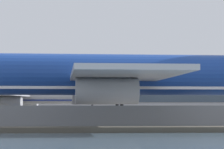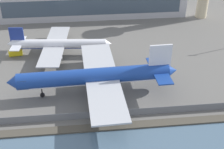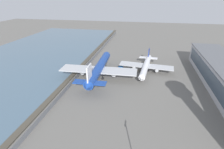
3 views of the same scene
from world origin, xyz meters
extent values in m
plane|color=#66635E|center=(0.00, 0.00, 0.00)|extent=(500.00, 500.00, 0.00)
cube|color=#474238|center=(0.00, -20.50, 0.25)|extent=(320.00, 3.00, 0.50)
cube|color=slate|center=(0.00, -16.00, 1.24)|extent=(280.00, 0.08, 2.47)
cylinder|color=slate|center=(-98.00, -16.00, 1.24)|extent=(0.10, 0.10, 2.47)
cylinder|color=slate|center=(0.00, -16.00, 1.24)|extent=(0.10, 0.10, 2.47)
cylinder|color=#193D93|center=(-6.67, -3.01, 6.38)|extent=(48.41, 6.73, 5.21)
cone|color=#193D93|center=(-32.22, -3.82, 6.38)|extent=(3.54, 5.05, 4.95)
cone|color=#193D93|center=(18.89, -2.20, 6.38)|extent=(3.53, 4.79, 4.69)
cube|color=#232D3D|center=(-28.86, -3.71, 7.03)|extent=(3.00, 4.51, 1.56)
cube|color=silver|center=(-6.67, -3.01, 4.95)|extent=(41.14, 5.46, 0.94)
cube|color=#B7BABF|center=(-3.89, -14.51, 5.73)|extent=(11.35, 23.49, 0.52)
cube|color=#B7BABF|center=(-4.62, 8.65, 5.73)|extent=(11.35, 23.49, 0.52)
cylinder|color=#B7BABF|center=(-5.39, -12.70, 4.04)|extent=(6.85, 3.08, 2.86)
cylinder|color=#B7BABF|center=(-6.01, 6.75, 4.04)|extent=(6.85, 3.08, 2.86)
cube|color=silver|center=(14.56, -2.33, 11.58)|extent=(7.26, 0.85, 8.85)
cube|color=#193D93|center=(14.70, -6.58, 6.77)|extent=(5.09, 8.64, 0.42)
cube|color=#193D93|center=(14.43, 1.91, 6.77)|extent=(5.09, 8.64, 0.42)
cylinder|color=black|center=(-23.55, -3.54, 2.25)|extent=(0.36, 0.36, 3.05)
cylinder|color=black|center=(-23.55, -3.54, 0.73)|extent=(1.48, 0.62, 1.46)
cylinder|color=black|center=(-3.20, -5.63, 2.25)|extent=(0.42, 0.42, 3.05)
cylinder|color=black|center=(-3.20, -5.63, 0.73)|extent=(1.71, 1.22, 1.68)
cylinder|color=black|center=(-3.38, -0.17, 2.25)|extent=(0.42, 0.42, 3.05)
cylinder|color=black|center=(-3.38, -0.17, 0.73)|extent=(1.71, 1.22, 1.68)
cylinder|color=white|center=(-18.86, 25.18, 4.63)|extent=(36.97, 7.39, 3.78)
cone|color=white|center=(0.48, 23.26, 4.63)|extent=(2.80, 3.82, 3.59)
cone|color=white|center=(-38.19, 27.10, 4.63)|extent=(2.78, 3.63, 3.40)
cube|color=#232D3D|center=(-2.02, 23.51, 5.10)|extent=(2.39, 3.40, 1.13)
cube|color=navy|center=(-18.86, 25.18, 3.59)|extent=(31.40, 6.10, 0.68)
cube|color=#B7BABF|center=(-19.81, 34.15, 4.16)|extent=(9.79, 18.36, 0.38)
cube|color=#B7BABF|center=(-21.56, 16.58, 4.16)|extent=(9.79, 18.36, 0.38)
cylinder|color=#B7BABF|center=(-18.85, 32.63, 2.93)|extent=(5.33, 2.58, 2.08)
cylinder|color=#B7BABF|center=(-20.32, 17.88, 2.93)|extent=(5.33, 2.58, 2.08)
cube|color=navy|center=(-34.96, 26.78, 8.41)|extent=(5.53, 1.00, 6.43)
cube|color=white|center=(-34.64, 30.00, 4.91)|extent=(4.30, 6.80, 0.30)
cube|color=white|center=(-35.28, 23.56, 4.91)|extent=(4.30, 6.80, 0.30)
cylinder|color=black|center=(-6.05, 23.91, 1.63)|extent=(0.26, 0.26, 2.21)
cylinder|color=black|center=(-6.05, 23.91, 0.53)|extent=(1.09, 0.52, 1.06)
cylinder|color=black|center=(-21.22, 27.41, 1.63)|extent=(0.30, 0.30, 2.21)
cylinder|color=black|center=(-21.22, 27.41, 0.53)|extent=(1.30, 0.97, 1.22)
cylinder|color=black|center=(-21.61, 23.46, 1.63)|extent=(0.30, 0.30, 2.21)
cylinder|color=black|center=(-21.61, 23.46, 0.53)|extent=(1.30, 0.97, 1.22)
cube|color=#19519E|center=(-23.55, 7.99, 0.75)|extent=(3.21, 3.52, 1.11)
cube|color=#283847|center=(-23.31, 7.67, 1.55)|extent=(1.70, 1.67, 0.50)
cylinder|color=black|center=(-22.41, 7.60, 0.35)|extent=(0.60, 0.69, 0.70)
cylinder|color=black|center=(-23.50, 6.78, 0.35)|extent=(0.60, 0.69, 0.70)
cylinder|color=black|center=(-23.61, 9.19, 0.35)|extent=(0.60, 0.69, 0.70)
cylinder|color=black|center=(-24.69, 8.37, 0.35)|extent=(0.60, 0.69, 0.70)
cube|color=yellow|center=(-36.38, 26.00, 1.27)|extent=(5.43, 2.76, 2.07)
cube|color=#283847|center=(-34.57, 26.24, 1.66)|extent=(1.39, 2.13, 0.83)
cube|color=orange|center=(-36.38, 26.00, 2.40)|extent=(0.63, 1.11, 0.16)
cylinder|color=black|center=(-34.90, 27.13, 0.42)|extent=(0.86, 0.33, 0.84)
cylinder|color=black|center=(-34.66, 25.29, 0.42)|extent=(0.86, 0.33, 0.84)
cylinder|color=black|center=(-38.10, 26.71, 0.42)|extent=(0.86, 0.33, 0.84)
cylinder|color=black|center=(-37.86, 24.87, 0.42)|extent=(0.86, 0.33, 0.84)
cube|color=#3D4C5B|center=(-3.71, 58.70, 7.15)|extent=(86.82, 0.16, 7.80)
camera|label=1|loc=(-8.42, -69.82, 2.50)|focal=85.00mm
camera|label=2|loc=(-10.06, -87.11, 59.31)|focal=50.00mm
camera|label=3|loc=(89.55, 23.93, 47.58)|focal=28.00mm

